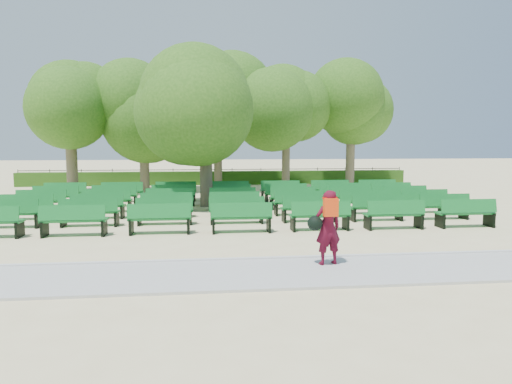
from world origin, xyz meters
The scene contains 9 objects.
ground centered at (0.00, 0.00, 0.00)m, with size 120.00×120.00×0.00m, color beige.
paving centered at (0.00, -7.40, 0.03)m, with size 30.00×2.20×0.06m, color #B5B6B1.
curb centered at (0.00, -6.25, 0.05)m, with size 30.00×0.12×0.10m, color silver.
hedge centered at (0.00, 14.00, 0.45)m, with size 26.00×0.70×0.90m, color #285014.
fence centered at (0.00, 14.40, 0.00)m, with size 26.00×0.10×1.02m, color black, non-canonical shape.
tree_line centered at (0.00, 10.00, 0.00)m, with size 21.80×6.80×7.04m, color #39691C, non-canonical shape.
bench_array centered at (0.25, 1.39, 0.10)m, with size 1.96×0.72×1.22m.
tree_among centered at (-0.81, 3.42, 4.33)m, with size 4.93×4.93×6.57m.
person centered at (1.87, -6.92, 0.94)m, with size 0.84×0.54×1.71m.
Camera 1 is at (-0.87, -16.86, 2.83)m, focal length 32.00 mm.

